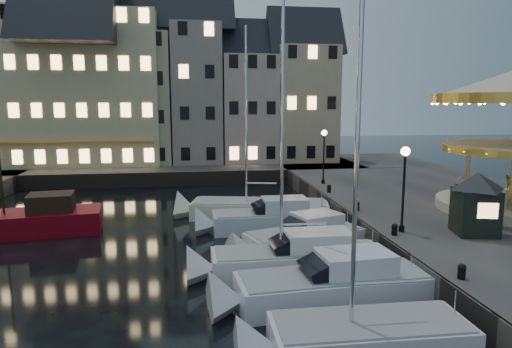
{
  "coord_description": "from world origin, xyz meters",
  "views": [
    {
      "loc": [
        -2.86,
        -19.37,
        7.56
      ],
      "look_at": [
        1.0,
        8.0,
        3.2
      ],
      "focal_mm": 32.0,
      "sensor_mm": 36.0,
      "label": 1
    }
  ],
  "objects": [
    {
      "name": "ground",
      "position": [
        0.0,
        0.0,
        0.0
      ],
      "size": [
        160.0,
        160.0,
        0.0
      ],
      "primitive_type": "plane",
      "color": "black",
      "rests_on": "ground"
    },
    {
      "name": "quay_east",
      "position": [
        14.0,
        6.0,
        0.65
      ],
      "size": [
        16.0,
        56.0,
        1.3
      ],
      "primitive_type": "cube",
      "color": "#474442",
      "rests_on": "ground"
    },
    {
      "name": "quay_north",
      "position": [
        -8.0,
        28.0,
        0.65
      ],
      "size": [
        44.0,
        12.0,
        1.3
      ],
      "primitive_type": "cube",
      "color": "#474442",
      "rests_on": "ground"
    },
    {
      "name": "quaywall_e",
      "position": [
        6.0,
        6.0,
        0.65
      ],
      "size": [
        0.15,
        44.0,
        1.3
      ],
      "primitive_type": "cube",
      "color": "#47423A",
      "rests_on": "ground"
    },
    {
      "name": "quaywall_n",
      "position": [
        -6.0,
        22.0,
        0.65
      ],
      "size": [
        48.0,
        0.15,
        1.3
      ],
      "primitive_type": "cube",
      "color": "#47423A",
      "rests_on": "ground"
    },
    {
      "name": "streetlamp_b",
      "position": [
        7.2,
        1.0,
        4.02
      ],
      "size": [
        0.44,
        0.44,
        4.17
      ],
      "color": "black",
      "rests_on": "quay_east"
    },
    {
      "name": "streetlamp_c",
      "position": [
        7.2,
        14.5,
        4.02
      ],
      "size": [
        0.44,
        0.44,
        4.17
      ],
      "color": "black",
      "rests_on": "quay_east"
    },
    {
      "name": "bollard_a",
      "position": [
        6.6,
        -5.0,
        1.6
      ],
      "size": [
        0.3,
        0.3,
        0.57
      ],
      "color": "black",
      "rests_on": "quay_east"
    },
    {
      "name": "bollard_b",
      "position": [
        6.6,
        0.5,
        1.6
      ],
      "size": [
        0.3,
        0.3,
        0.57
      ],
      "color": "black",
      "rests_on": "quay_east"
    },
    {
      "name": "bollard_c",
      "position": [
        6.6,
        5.5,
        1.6
      ],
      "size": [
        0.3,
        0.3,
        0.57
      ],
      "color": "black",
      "rests_on": "quay_east"
    },
    {
      "name": "bollard_d",
      "position": [
        6.6,
        11.0,
        1.6
      ],
      "size": [
        0.3,
        0.3,
        0.57
      ],
      "color": "black",
      "rests_on": "quay_east"
    },
    {
      "name": "townhouse_na",
      "position": [
        -19.5,
        30.0,
        7.78
      ],
      "size": [
        5.5,
        8.0,
        12.8
      ],
      "color": "gray",
      "rests_on": "quay_north"
    },
    {
      "name": "townhouse_nb",
      "position": [
        -14.05,
        30.0,
        8.28
      ],
      "size": [
        6.16,
        8.0,
        13.8
      ],
      "color": "gray",
      "rests_on": "quay_north"
    },
    {
      "name": "townhouse_nc",
      "position": [
        -8.0,
        30.0,
        8.78
      ],
      "size": [
        6.82,
        8.0,
        14.8
      ],
      "color": "tan",
      "rests_on": "quay_north"
    },
    {
      "name": "townhouse_nd",
      "position": [
        -2.25,
        30.0,
        9.28
      ],
      "size": [
        5.5,
        8.0,
        15.8
      ],
      "color": "gray",
      "rests_on": "quay_north"
    },
    {
      "name": "townhouse_ne",
      "position": [
        3.2,
        30.0,
        7.78
      ],
      "size": [
        6.16,
        8.0,
        12.8
      ],
      "color": "#B1988E",
      "rests_on": "quay_north"
    },
    {
      "name": "townhouse_nf",
      "position": [
        9.25,
        30.0,
        8.28
      ],
      "size": [
        6.82,
        8.0,
        13.8
      ],
      "color": "tan",
      "rests_on": "quay_north"
    },
    {
      "name": "hotel_corner",
      "position": [
        -14.0,
        30.0,
        9.78
      ],
      "size": [
        17.6,
        9.0,
        16.8
      ],
      "color": "beige",
      "rests_on": "quay_north"
    },
    {
      "name": "motorboat_a",
      "position": [
        1.69,
        -7.29,
        0.54
      ],
      "size": [
        6.97,
        2.35,
        11.64
      ],
      "color": "silver",
      "rests_on": "ground"
    },
    {
      "name": "motorboat_b",
      "position": [
        1.91,
        -3.56,
        0.64
      ],
      "size": [
        8.42,
        3.05,
        2.15
      ],
      "color": "silver",
      "rests_on": "ground"
    },
    {
      "name": "motorboat_c",
      "position": [
        1.26,
        -0.55,
        0.68
      ],
      "size": [
        8.64,
        2.26,
        11.52
      ],
      "color": "silver",
      "rests_on": "ground"
    },
    {
      "name": "motorboat_d",
      "position": [
        2.33,
        2.32,
        0.64
      ],
      "size": [
        7.1,
        4.38,
        2.15
      ],
      "color": "silver",
      "rests_on": "ground"
    },
    {
      "name": "motorboat_e",
      "position": [
        1.3,
        6.6,
        0.64
      ],
      "size": [
        7.94,
        2.34,
        2.15
      ],
      "color": "silver",
      "rests_on": "ground"
    },
    {
      "name": "motorboat_f",
      "position": [
        0.91,
        9.72,
        0.53
      ],
      "size": [
        10.01,
        4.6,
        13.28
      ],
      "color": "beige",
      "rests_on": "ground"
    },
    {
      "name": "red_fishing_boat",
      "position": [
        -12.35,
        7.81,
        0.71
      ],
      "size": [
        8.71,
        4.05,
        6.22
      ],
      "color": "maroon",
      "rests_on": "ground"
    },
    {
      "name": "ticket_kiosk",
      "position": [
        10.46,
        0.16,
        3.32
      ],
      "size": [
        2.89,
        2.89,
        3.39
      ],
      "color": "black",
      "rests_on": "quay_east"
    }
  ]
}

